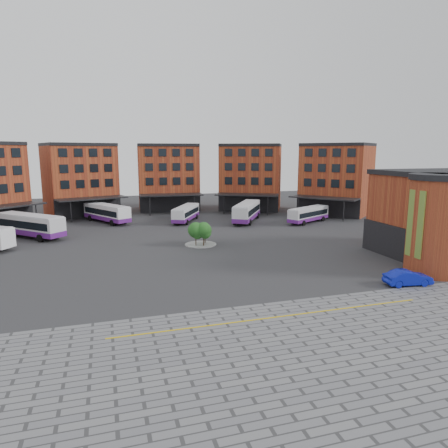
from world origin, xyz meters
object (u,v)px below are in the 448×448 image
object	(u,v)px
bus_f	(308,214)
blue_car	(408,278)
bus_e	(247,211)
bus_b	(30,225)
bus_d	(186,213)
bus_c	(107,213)
tree_island	(201,232)

from	to	relation	value
bus_f	blue_car	xyz separation A→B (m)	(-7.74, -34.28, -0.79)
bus_e	bus_f	xyz separation A→B (m)	(10.43, -4.46, -0.34)
bus_b	bus_d	size ratio (longest dim) A/B	1.07
bus_c	bus_d	bearing A→B (deg)	-43.69
tree_island	blue_car	size ratio (longest dim) A/B	0.96
tree_island	bus_b	size ratio (longest dim) A/B	0.40
bus_b	bus_e	size ratio (longest dim) A/B	0.91
bus_d	tree_island	bearing A→B (deg)	-67.47
bus_b	bus_d	distance (m)	26.49
bus_f	blue_car	distance (m)	35.16
bus_b	bus_d	xyz separation A→B (m)	(25.48, 7.22, -0.34)
bus_c	bus_d	xyz separation A→B (m)	(14.17, -3.28, -0.22)
tree_island	bus_e	size ratio (longest dim) A/B	0.36
bus_d	bus_f	distance (m)	22.68
bus_c	bus_f	world-z (taller)	bus_c
tree_island	bus_f	size ratio (longest dim) A/B	0.44
bus_c	blue_car	bearing A→B (deg)	-89.05
bus_d	bus_f	xyz separation A→B (m)	(21.36, -7.62, -0.03)
bus_b	bus_c	distance (m)	15.44
bus_b	bus_e	distance (m)	36.64
bus_c	bus_f	bearing A→B (deg)	-47.70
tree_island	bus_c	distance (m)	26.18
tree_island	bus_d	distance (m)	19.87
bus_b	blue_car	distance (m)	52.28
bus_b	bus_e	bearing A→B (deg)	-38.98
tree_island	bus_e	xyz separation A→B (m)	(12.72, 16.62, -0.07)
bus_d	bus_e	bearing A→B (deg)	11.56
tree_island	bus_b	distance (m)	26.82
tree_island	bus_c	xyz separation A→B (m)	(-12.38, 23.07, -0.17)
bus_f	tree_island	bearing A→B (deg)	-91.19
tree_island	bus_b	xyz separation A→B (m)	(-23.70, 12.57, -0.04)
bus_c	blue_car	world-z (taller)	bus_c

